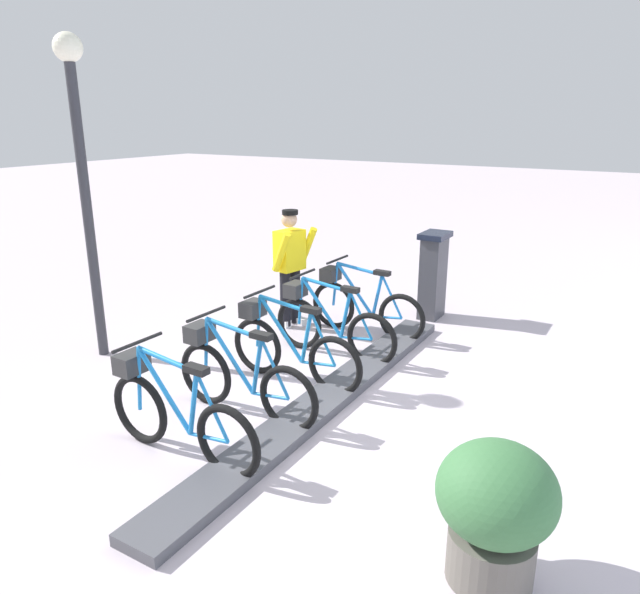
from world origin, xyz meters
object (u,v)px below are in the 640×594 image
bike_docked_0 (362,304)px  bike_docked_4 (175,413)px  bike_docked_3 (239,375)px  planter_bush (495,507)px  worker_near_rack (290,264)px  bike_docked_2 (289,346)px  bike_docked_1 (329,323)px  payment_kiosk (433,274)px  lamp_post (80,153)px

bike_docked_0 → bike_docked_4: same height
bike_docked_0 → bike_docked_4: 3.56m
bike_docked_3 → planter_bush: bike_docked_3 is taller
worker_near_rack → planter_bush: (-3.78, 3.36, -0.37)m
bike_docked_3 → bike_docked_4: (0.00, 0.89, 0.00)m
bike_docked_2 → worker_near_rack: size_ratio=1.04×
bike_docked_1 → worker_near_rack: 1.31m
payment_kiosk → bike_docked_2: 3.00m
bike_docked_2 → worker_near_rack: (1.02, -1.57, 0.48)m
bike_docked_0 → bike_docked_2: same height
bike_docked_2 → worker_near_rack: worker_near_rack is taller
lamp_post → planter_bush: (-5.23, 1.25, -1.94)m
bike_docked_4 → worker_near_rack: (1.02, -3.34, 0.48)m
bike_docked_1 → bike_docked_0: bearing=-90.0°
worker_near_rack → bike_docked_2: bearing=123.0°
bike_docked_1 → bike_docked_3: bearing=90.0°
bike_docked_0 → payment_kiosk: bearing=-116.3°
bike_docked_3 → bike_docked_2: bearing=-90.0°
bike_docked_1 → bike_docked_4: size_ratio=1.00×
bike_docked_1 → payment_kiosk: bearing=-105.6°
payment_kiosk → bike_docked_0: bearing=63.7°
bike_docked_2 → lamp_post: lamp_post is taller
bike_docked_4 → bike_docked_0: bearing=-90.0°
lamp_post → payment_kiosk: bearing=-131.2°
bike_docked_0 → worker_near_rack: 1.15m
bike_docked_4 → worker_near_rack: worker_near_rack is taller
bike_docked_4 → bike_docked_1: bearing=-90.0°
worker_near_rack → bike_docked_1: bearing=146.3°
bike_docked_2 → bike_docked_4: (0.00, 1.78, 0.00)m
bike_docked_3 → bike_docked_4: bearing=90.0°
bike_docked_2 → bike_docked_3: (0.00, 0.89, 0.00)m
bike_docked_4 → payment_kiosk: bearing=-96.9°
bike_docked_0 → planter_bush: (-2.76, 3.57, 0.11)m
bike_docked_2 → worker_near_rack: 1.93m
bike_docked_4 → lamp_post: lamp_post is taller
payment_kiosk → bike_docked_0: (0.57, 1.16, -0.24)m
bike_docked_0 → planter_bush: bearing=127.7°
bike_docked_2 → bike_docked_1: bearing=-90.0°
payment_kiosk → worker_near_rack: size_ratio=0.77×
bike_docked_3 → worker_near_rack: size_ratio=1.04×
payment_kiosk → bike_docked_2: bearing=79.0°
payment_kiosk → bike_docked_1: 2.14m
payment_kiosk → bike_docked_3: payment_kiosk is taller
lamp_post → planter_bush: bearing=166.5°
payment_kiosk → bike_docked_4: 4.75m
bike_docked_4 → bike_docked_3: bearing=-90.0°
bike_docked_1 → lamp_post: 3.51m
planter_bush → bike_docked_0: bearing=-52.3°
bike_docked_0 → lamp_post: lamp_post is taller
worker_near_rack → bike_docked_4: bearing=106.9°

